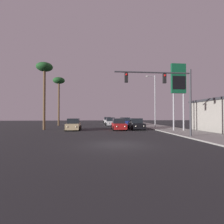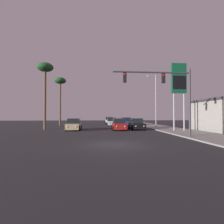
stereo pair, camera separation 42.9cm
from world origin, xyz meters
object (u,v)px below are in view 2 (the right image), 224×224
Objects in this scene: traffic_light_mast at (168,88)px; street_lamp at (155,98)px; car_black at (137,124)px; car_red at (119,125)px; car_blue at (126,122)px; car_white at (109,120)px; car_tan at (74,125)px; gas_station_sign at (179,82)px; palm_tree_near at (45,71)px; car_silver at (112,122)px; palm_tree_mid at (60,84)px.

traffic_light_mast is 0.84× the size of street_lamp.
car_black is 1.00× the size of car_red.
car_blue and car_red have the same top height.
car_black is at bearing 99.32° from car_white.
car_tan is at bearing 0.24° from car_red.
car_tan is at bearing -163.24° from street_lamp.
palm_tree_near is (-18.73, 4.22, 2.09)m from gas_station_sign.
car_silver is at bearing 101.09° from traffic_light_mast.
car_tan is at bearing -16.07° from palm_tree_near.
car_silver is 0.43× the size of palm_tree_near.
traffic_light_mast is 0.84× the size of gas_station_sign.
gas_station_sign reaches higher than car_black.
car_tan is 14.03m from car_blue.
car_red is 0.57× the size of traffic_light_mast.
car_red is 17.58m from palm_tree_mid.
traffic_light_mast is 13.79m from street_lamp.
palm_tree_mid is (-18.64, 14.22, 2.05)m from gas_station_sign.
car_silver is (-2.98, 9.90, 0.00)m from car_black.
car_red is 1.00× the size of car_white.
palm_tree_mid is at bearing -4.64° from car_blue.
palm_tree_mid is (-10.62, 1.01, 7.91)m from car_silver.
traffic_light_mast is (3.78, -29.79, 3.98)m from car_white.
car_blue is at bearing -104.27° from car_red.
palm_tree_mid is (-4.34, 11.28, 7.91)m from car_tan.
car_tan is 9.19m from palm_tree_near.
car_tan is 14.63m from street_lamp.
car_red is at bearing 91.95° from car_silver.
palm_tree_mid is (-13.67, 0.79, 7.91)m from car_blue.
car_black is 19.14m from palm_tree_mid.
car_blue is 0.48× the size of gas_station_sign.
car_black is at bearing 95.12° from traffic_light_mast.
street_lamp is (13.38, 4.03, 4.36)m from car_tan.
gas_station_sign is (14.29, -2.94, 5.86)m from car_tan.
gas_station_sign is at bearing 160.04° from car_red.
palm_tree_mid is at bearing -69.57° from car_tan.
car_silver is (6.28, 10.27, 0.00)m from car_tan.
car_blue is 15.81m from palm_tree_mid.
palm_tree_mid reaches higher than car_tan.
gas_station_sign is at bearing 147.56° from car_black.
car_tan is 0.43× the size of palm_tree_near.
palm_tree_near reaches higher than car_silver.
car_blue is 10.89m from car_red.
car_silver is at bearing -122.05° from car_tan.
car_tan is 6.54m from car_red.
car_black is 10.34m from car_silver.
car_tan is 15.72m from gas_station_sign.
car_black is 8.41m from gas_station_sign.
car_tan is 21.39m from car_white.
palm_tree_mid is at bearing 89.45° from palm_tree_near.
traffic_light_mast is at bearing 90.98° from car_blue.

